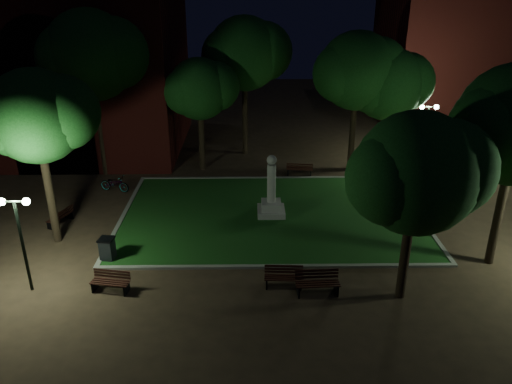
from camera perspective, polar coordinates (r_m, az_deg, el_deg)
ground at (r=24.07m, az=1.93°, el=-4.75°), size 80.00×80.00×0.00m
lawn at (r=25.83m, az=1.73°, el=-2.59°), size 15.00×10.00×0.08m
lawn_kerb at (r=25.82m, az=1.73°, el=-2.55°), size 15.40×10.40×0.12m
monument at (r=25.44m, az=1.76°, el=-0.74°), size 1.40×1.40×3.20m
building_main at (r=38.19m, az=-24.46°, el=15.38°), size 20.00×12.00×15.00m
building_far at (r=45.75m, az=24.72°, el=14.56°), size 16.00×10.00×12.00m
tree_west at (r=23.11m, az=-23.63°, el=7.92°), size 4.98×4.07×7.99m
tree_north_wl at (r=30.91m, az=-6.34°, el=11.61°), size 4.62×3.77×7.03m
tree_north_er at (r=31.12m, az=11.70°, el=13.40°), size 5.78×4.72×8.59m
tree_ne at (r=31.70m, az=15.01°, el=11.82°), size 5.38×4.39×7.64m
tree_se at (r=18.17m, az=18.13°, el=2.03°), size 5.38×4.39×7.27m
tree_nw at (r=30.92m, az=-18.12°, el=14.64°), size 6.43×5.24×9.88m
tree_far_north at (r=33.48m, az=-1.14°, el=15.53°), size 5.91×4.82×9.23m
lamppost_sw at (r=20.57m, az=-25.47°, el=-3.54°), size 1.18×0.28×3.94m
lamppost_nw at (r=33.32m, az=-20.42°, el=7.01°), size 1.18×0.28×3.93m
lamppost_ne at (r=33.34m, az=18.95°, el=7.40°), size 1.18×0.28×4.10m
bench_near_left at (r=20.05m, az=3.19°, el=-9.71°), size 1.56×0.62×0.84m
bench_near_right at (r=19.73m, az=7.01°, el=-10.30°), size 1.74×0.69×0.94m
bench_west_near at (r=20.55m, az=-16.26°, el=-9.85°), size 1.57×0.79×0.83m
bench_left_side at (r=26.58m, az=-21.41°, el=-2.70°), size 0.99×1.58×0.82m
bench_right_side at (r=29.93m, az=22.42°, el=-0.01°), size 0.82×1.51×0.78m
bench_far_side at (r=30.95m, az=5.00°, el=2.57°), size 1.66×0.75×0.88m
trash_bin at (r=22.58m, az=-16.62°, el=-6.27°), size 0.70×0.70×1.06m
bicycle at (r=29.69m, az=-15.86°, el=0.94°), size 1.89×1.12×0.94m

